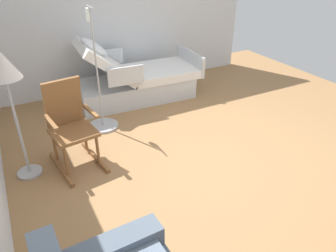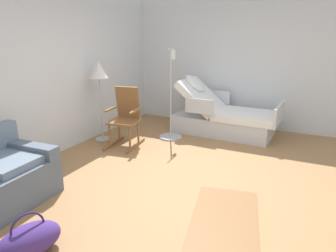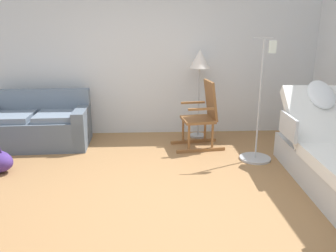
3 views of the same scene
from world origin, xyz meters
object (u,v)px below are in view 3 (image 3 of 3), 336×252
rocking_chair (202,116)px  iv_pole (257,143)px  couch (37,127)px  floor_lamp (200,65)px

rocking_chair → iv_pole: iv_pole is taller
rocking_chair → iv_pole: bearing=-39.3°
couch → iv_pole: bearing=-13.5°
floor_lamp → couch: bearing=-173.1°
iv_pole → floor_lamp: bearing=121.6°
couch → rocking_chair: (2.60, -0.22, 0.20)m
rocking_chair → iv_pole: 0.93m
couch → floor_lamp: floor_lamp is taller
couch → floor_lamp: bearing=6.9°
floor_lamp → iv_pole: (0.68, -1.11, -0.98)m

